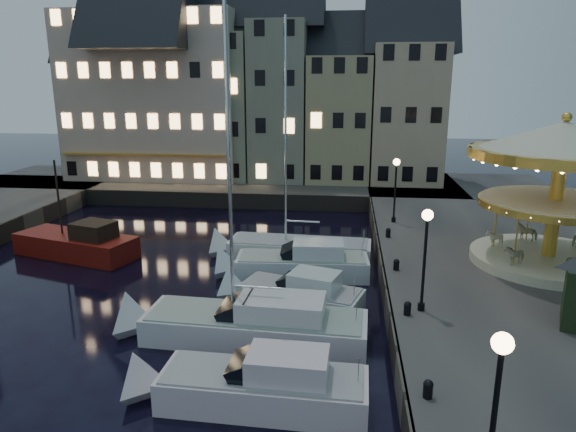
# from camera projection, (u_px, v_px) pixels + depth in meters

# --- Properties ---
(ground) EXTENTS (160.00, 160.00, 0.00)m
(ground) POSITION_uv_depth(u_px,v_px,m) (241.00, 341.00, 20.78)
(ground) COLOR black
(ground) RESTS_ON ground
(quay_east) EXTENTS (16.00, 56.00, 1.30)m
(quay_east) POSITION_uv_depth(u_px,v_px,m) (550.00, 285.00, 24.81)
(quay_east) COLOR #474442
(quay_east) RESTS_ON ground
(quay_north) EXTENTS (44.00, 12.00, 1.30)m
(quay_north) POSITION_uv_depth(u_px,v_px,m) (218.00, 186.00, 48.41)
(quay_north) COLOR #474442
(quay_north) RESTS_ON ground
(quaywall_e) EXTENTS (0.15, 44.00, 1.30)m
(quaywall_e) POSITION_uv_depth(u_px,v_px,m) (382.00, 278.00, 25.70)
(quaywall_e) COLOR #47423A
(quaywall_e) RESTS_ON ground
(quaywall_n) EXTENTS (48.00, 0.15, 1.30)m
(quaywall_n) POSITION_uv_depth(u_px,v_px,m) (224.00, 201.00, 42.42)
(quaywall_n) COLOR #47423A
(quaywall_n) RESTS_ON ground
(streetlamp_a) EXTENTS (0.44, 0.44, 4.17)m
(streetlamp_a) POSITION_uv_depth(u_px,v_px,m) (496.00, 399.00, 10.30)
(streetlamp_a) COLOR black
(streetlamp_a) RESTS_ON quay_east
(streetlamp_b) EXTENTS (0.44, 0.44, 4.17)m
(streetlamp_b) POSITION_uv_depth(u_px,v_px,m) (425.00, 246.00, 19.91)
(streetlamp_b) COLOR black
(streetlamp_b) RESTS_ON quay_east
(streetlamp_c) EXTENTS (0.44, 0.44, 4.17)m
(streetlamp_c) POSITION_uv_depth(u_px,v_px,m) (396.00, 181.00, 32.88)
(streetlamp_c) COLOR black
(streetlamp_c) RESTS_ON quay_east
(bollard_a) EXTENTS (0.30, 0.30, 0.57)m
(bollard_a) POSITION_uv_depth(u_px,v_px,m) (428.00, 388.00, 14.83)
(bollard_a) COLOR black
(bollard_a) RESTS_ON quay_east
(bollard_b) EXTENTS (0.30, 0.30, 0.57)m
(bollard_b) POSITION_uv_depth(u_px,v_px,m) (407.00, 308.00, 20.11)
(bollard_b) COLOR black
(bollard_b) RESTS_ON quay_east
(bollard_c) EXTENTS (0.30, 0.30, 0.57)m
(bollard_c) POSITION_uv_depth(u_px,v_px,m) (396.00, 264.00, 24.92)
(bollard_c) COLOR black
(bollard_c) RESTS_ON quay_east
(bollard_d) EXTENTS (0.30, 0.30, 0.57)m
(bollard_d) POSITION_uv_depth(u_px,v_px,m) (388.00, 232.00, 30.20)
(bollard_d) COLOR black
(bollard_d) RESTS_ON quay_east
(townhouse_na) EXTENTS (5.50, 8.00, 12.80)m
(townhouse_na) POSITION_uv_depth(u_px,v_px,m) (105.00, 107.00, 49.81)
(townhouse_na) COLOR slate
(townhouse_na) RESTS_ON quay_north
(townhouse_nb) EXTENTS (6.16, 8.00, 13.80)m
(townhouse_nb) POSITION_uv_depth(u_px,v_px,m) (159.00, 102.00, 49.08)
(townhouse_nb) COLOR gray
(townhouse_nb) RESTS_ON quay_north
(townhouse_nc) EXTENTS (6.82, 8.00, 14.80)m
(townhouse_nc) POSITION_uv_depth(u_px,v_px,m) (220.00, 97.00, 48.27)
(townhouse_nc) COLOR gray
(townhouse_nc) RESTS_ON quay_north
(townhouse_nd) EXTENTS (5.50, 8.00, 15.80)m
(townhouse_nd) POSITION_uv_depth(u_px,v_px,m) (281.00, 92.00, 47.50)
(townhouse_nd) COLOR gray
(townhouse_nd) RESTS_ON quay_north
(townhouse_ne) EXTENTS (6.16, 8.00, 12.80)m
(townhouse_ne) POSITION_uv_depth(u_px,v_px,m) (339.00, 109.00, 47.27)
(townhouse_ne) COLOR tan
(townhouse_ne) RESTS_ON quay_north
(townhouse_nf) EXTENTS (6.82, 8.00, 13.80)m
(townhouse_nf) POSITION_uv_depth(u_px,v_px,m) (406.00, 103.00, 46.46)
(townhouse_nf) COLOR tan
(townhouse_nf) RESTS_ON quay_north
(hotel_corner) EXTENTS (17.60, 9.00, 16.80)m
(hotel_corner) POSITION_uv_depth(u_px,v_px,m) (158.00, 86.00, 48.69)
(hotel_corner) COLOR beige
(hotel_corner) RESTS_ON quay_north
(motorboat_b) EXTENTS (7.75, 2.44, 2.15)m
(motorboat_b) POSITION_uv_depth(u_px,v_px,m) (251.00, 387.00, 16.57)
(motorboat_b) COLOR silver
(motorboat_b) RESTS_ON ground
(motorboat_c) EXTENTS (10.04, 3.05, 13.33)m
(motorboat_c) POSITION_uv_depth(u_px,v_px,m) (246.00, 324.00, 20.75)
(motorboat_c) COLOR silver
(motorboat_c) RESTS_ON ground
(motorboat_d) EXTENTS (6.66, 3.84, 2.15)m
(motorboat_d) POSITION_uv_depth(u_px,v_px,m) (292.00, 296.00, 23.60)
(motorboat_d) COLOR silver
(motorboat_d) RESTS_ON ground
(motorboat_e) EXTENTS (8.13, 2.79, 2.15)m
(motorboat_e) POSITION_uv_depth(u_px,v_px,m) (295.00, 265.00, 27.62)
(motorboat_e) COLOR silver
(motorboat_e) RESTS_ON ground
(motorboat_f) EXTENTS (9.41, 2.94, 12.47)m
(motorboat_f) POSITION_uv_depth(u_px,v_px,m) (290.00, 250.00, 30.41)
(motorboat_f) COLOR silver
(motorboat_f) RESTS_ON ground
(red_fishing_boat) EXTENTS (7.94, 4.61, 5.95)m
(red_fishing_boat) POSITION_uv_depth(u_px,v_px,m) (78.00, 245.00, 30.78)
(red_fishing_boat) COLOR maroon
(red_fishing_boat) RESTS_ON ground
(carousel) EXTENTS (8.59, 8.59, 7.52)m
(carousel) POSITION_uv_depth(u_px,v_px,m) (560.00, 166.00, 24.60)
(carousel) COLOR beige
(carousel) RESTS_ON quay_east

